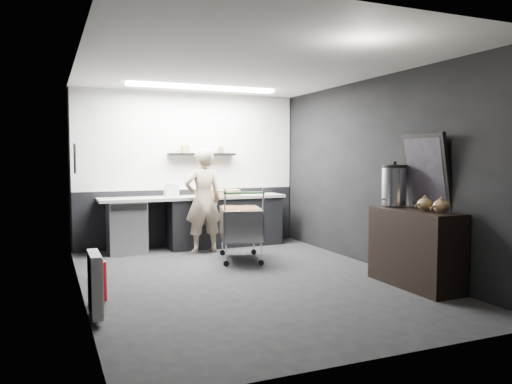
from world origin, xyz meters
name	(u,v)px	position (x,y,z in m)	size (l,w,h in m)	color
floor	(247,279)	(0.00, 0.00, 0.00)	(5.50, 5.50, 0.00)	black
ceiling	(246,66)	(0.00, 0.00, 2.70)	(5.50, 5.50, 0.00)	silver
wall_back	(189,169)	(0.00, 2.75, 1.35)	(5.50, 5.50, 0.00)	black
wall_front	(381,186)	(0.00, -2.75, 1.35)	(5.50, 5.50, 0.00)	black
wall_left	(80,177)	(-2.00, 0.00, 1.35)	(5.50, 5.50, 0.00)	black
wall_right	(377,173)	(2.00, 0.00, 1.35)	(5.50, 5.50, 0.00)	black
kitchen_wall_panel	(189,141)	(0.00, 2.73, 1.85)	(3.95, 0.02, 1.70)	silver
dado_panel	(190,217)	(0.00, 2.73, 0.50)	(3.95, 0.02, 1.00)	black
floating_shelf	(202,154)	(0.20, 2.62, 1.62)	(1.20, 0.22, 0.04)	black
wall_clock	(262,126)	(1.40, 2.72, 2.15)	(0.20, 0.20, 0.03)	silver
poster	(75,159)	(-1.98, 1.30, 1.55)	(0.02, 0.30, 0.40)	silver
poster_red_band	(75,153)	(-1.98, 1.30, 1.62)	(0.01, 0.22, 0.10)	#B41816
radiator	(95,284)	(-1.94, -0.90, 0.35)	(0.10, 0.50, 0.60)	silver
ceiling_strip	(203,88)	(0.00, 1.85, 2.67)	(2.40, 0.20, 0.04)	white
prep_counter	(202,221)	(0.14, 2.42, 0.46)	(3.20, 0.61, 0.90)	black
person	(203,200)	(0.02, 1.97, 0.86)	(0.63, 0.41, 1.72)	beige
shopping_cart	(240,227)	(0.36, 1.15, 0.52)	(0.82, 1.12, 1.08)	silver
sideboard	(414,238)	(1.76, -1.09, 0.59)	(0.53, 1.24, 1.86)	black
fire_extinguisher	(99,280)	(-1.85, -0.36, 0.26)	(0.16, 0.16, 0.53)	#B00B14
cardboard_box	(224,192)	(0.52, 2.37, 0.95)	(0.51, 0.39, 0.10)	olive
pink_tub	(172,190)	(-0.38, 2.42, 1.01)	(0.23, 0.23, 0.23)	silver
white_container	(170,192)	(-0.43, 2.37, 0.98)	(0.18, 0.14, 0.16)	silver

